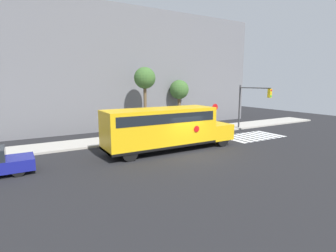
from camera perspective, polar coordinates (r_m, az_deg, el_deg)
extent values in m
plane|color=black|center=(17.88, 4.94, -6.11)|extent=(60.00, 60.00, 0.00)
cube|color=#B2ADA3|center=(23.31, -4.33, -2.22)|extent=(44.00, 3.00, 0.15)
cube|color=slate|center=(28.84, -10.30, 11.99)|extent=(32.00, 4.00, 12.26)
cube|color=white|center=(22.96, 13.78, -2.84)|extent=(0.50, 3.20, 0.01)
cube|color=white|center=(23.44, 15.01, -2.64)|extent=(0.50, 3.20, 0.01)
cube|color=white|center=(23.94, 16.19, -2.44)|extent=(0.50, 3.20, 0.01)
cube|color=white|center=(24.45, 17.32, -2.25)|extent=(0.50, 3.20, 0.01)
cube|color=white|center=(24.96, 18.41, -2.07)|extent=(0.50, 3.20, 0.01)
cube|color=white|center=(25.48, 19.45, -1.90)|extent=(0.50, 3.20, 0.01)
cube|color=white|center=(26.02, 20.44, -1.73)|extent=(0.50, 3.20, 0.01)
cube|color=white|center=(26.56, 21.40, -1.57)|extent=(0.50, 3.20, 0.01)
cube|color=yellow|center=(18.12, -1.70, -0.24)|extent=(7.88, 2.50, 2.57)
cube|color=yellow|center=(20.98, 10.02, -0.98)|extent=(1.83, 2.50, 1.18)
cube|color=black|center=(18.37, -1.68, -3.95)|extent=(7.88, 2.54, 0.16)
cube|color=black|center=(18.01, -1.71, 2.07)|extent=(7.25, 2.53, 0.64)
cylinder|color=red|center=(18.23, 6.25, -0.64)|extent=(0.44, 0.02, 0.44)
cylinder|color=black|center=(21.84, 7.97, -1.95)|extent=(1.00, 0.30, 1.00)
cylinder|color=black|center=(20.23, 11.76, -2.98)|extent=(1.00, 0.30, 1.00)
cylinder|color=black|center=(18.25, -10.91, -4.30)|extent=(1.00, 0.30, 1.00)
cylinder|color=black|center=(16.29, -8.35, -5.91)|extent=(1.00, 0.30, 1.00)
cylinder|color=black|center=(17.14, -29.88, -6.95)|extent=(0.64, 0.22, 0.64)
cylinder|color=black|center=(15.67, -29.79, -8.41)|extent=(0.64, 0.22, 0.64)
cylinder|color=#38383A|center=(26.47, 10.06, 1.52)|extent=(0.07, 0.07, 2.39)
cylinder|color=red|center=(26.30, 10.20, 4.01)|extent=(0.71, 0.03, 0.71)
cylinder|color=#38383A|center=(28.19, 15.28, 3.99)|extent=(0.16, 0.16, 4.51)
cylinder|color=#38383A|center=(26.81, 18.34, 7.88)|extent=(0.10, 3.74, 0.10)
cube|color=yellow|center=(25.68, 21.26, 6.66)|extent=(0.28, 0.28, 0.80)
cylinder|color=red|center=(25.58, 21.56, 7.22)|extent=(0.18, 0.02, 0.18)
cylinder|color=#EAB214|center=(25.59, 21.52, 6.64)|extent=(0.18, 0.02, 0.18)
cylinder|color=green|center=(25.60, 21.49, 6.05)|extent=(0.18, 0.02, 0.18)
cylinder|color=brown|center=(28.91, 2.42, 3.33)|extent=(0.34, 0.34, 3.39)
sphere|color=#3D662D|center=(28.75, 2.45, 7.93)|extent=(2.08, 2.08, 2.08)
cylinder|color=brown|center=(25.31, -4.98, 3.79)|extent=(0.30, 0.30, 4.60)
sphere|color=#3D662D|center=(25.19, -5.08, 10.39)|extent=(2.04, 2.04, 2.04)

